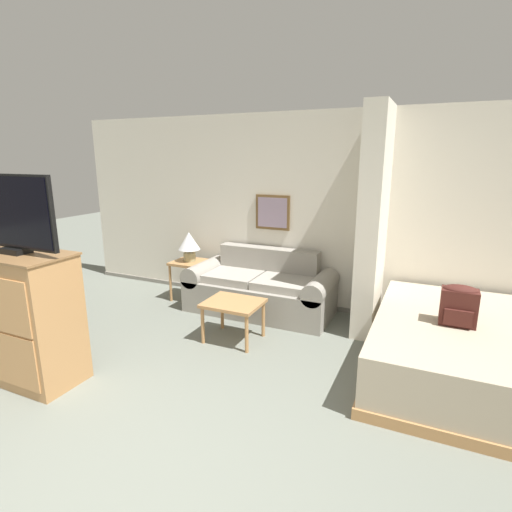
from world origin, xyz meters
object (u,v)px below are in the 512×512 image
(bed, at_px, (471,350))
(backpack, at_px, (459,304))
(table_lamp, at_px, (189,243))
(coffee_table, at_px, (233,307))
(tv, at_px, (10,214))
(tv_dresser, at_px, (26,318))
(couch, at_px, (260,289))

(bed, xyz_separation_m, backpack, (-0.16, -0.09, 0.46))
(backpack, bearing_deg, bed, 30.70)
(table_lamp, bearing_deg, coffee_table, -38.22)
(tv, relative_size, bed, 0.48)
(tv, bearing_deg, bed, 24.85)
(tv_dresser, relative_size, bed, 0.56)
(couch, distance_m, tv_dresser, 2.76)
(table_lamp, bearing_deg, tv, -93.31)
(coffee_table, height_order, tv, tv)
(bed, bearing_deg, tv_dresser, -155.14)
(couch, distance_m, tv, 3.01)
(tv_dresser, bearing_deg, table_lamp, 86.69)
(coffee_table, xyz_separation_m, tv_dresser, (-1.34, -1.50, 0.21))
(backpack, bearing_deg, table_lamp, 166.69)
(coffee_table, relative_size, backpack, 1.67)
(table_lamp, distance_m, tv, 2.56)
(bed, bearing_deg, tv, -155.15)
(backpack, bearing_deg, couch, 161.07)
(coffee_table, height_order, tv_dresser, tv_dresser)
(couch, height_order, table_lamp, table_lamp)
(table_lamp, relative_size, tv_dresser, 0.35)
(tv_dresser, distance_m, tv, 0.95)
(table_lamp, xyz_separation_m, backpack, (3.44, -0.81, -0.10))
(table_lamp, bearing_deg, tv_dresser, -93.31)
(table_lamp, height_order, tv_dresser, tv_dresser)
(bed, relative_size, backpack, 5.85)
(couch, bearing_deg, tv_dresser, -117.46)
(coffee_table, xyz_separation_m, tv, (-1.34, -1.50, 1.16))
(table_lamp, xyz_separation_m, tv_dresser, (-0.14, -2.45, -0.23))
(tv_dresser, height_order, tv, tv)
(tv, xyz_separation_m, backpack, (3.58, 1.64, -0.82))
(tv_dresser, relative_size, tv, 1.16)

